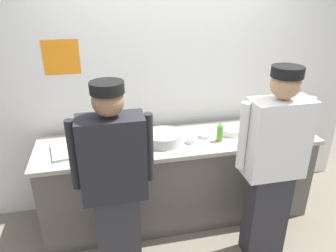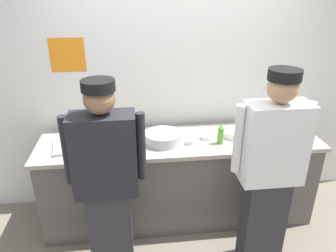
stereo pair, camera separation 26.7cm
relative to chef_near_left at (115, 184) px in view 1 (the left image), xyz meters
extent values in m
plane|color=slate|center=(0.66, 0.27, -0.91)|extent=(9.00, 9.00, 0.00)
cube|color=white|center=(0.66, 1.09, 0.51)|extent=(4.26, 0.10, 2.86)
cube|color=orange|center=(-0.37, 1.04, 0.75)|extent=(0.33, 0.01, 0.32)
cube|color=#56514C|center=(0.66, 0.63, -0.48)|extent=(2.66, 0.62, 0.87)
cube|color=#A8A093|center=(0.66, 0.63, -0.03)|extent=(2.72, 0.67, 0.04)
cube|color=#2D2D33|center=(0.00, 0.00, -0.51)|extent=(0.34, 0.20, 0.82)
cube|color=#232328|center=(0.00, 0.00, 0.22)|extent=(0.48, 0.24, 0.65)
cylinder|color=#232328|center=(-0.27, 0.04, 0.26)|extent=(0.07, 0.07, 0.55)
cylinder|color=#232328|center=(0.27, 0.04, 0.26)|extent=(0.07, 0.07, 0.55)
sphere|color=#8C6647|center=(0.00, 0.00, 0.66)|extent=(0.22, 0.22, 0.22)
cylinder|color=black|center=(0.00, 0.00, 0.76)|extent=(0.23, 0.23, 0.08)
cube|color=#2D2D33|center=(1.29, -0.02, -0.50)|extent=(0.35, 0.20, 0.83)
cube|color=white|center=(1.29, -0.02, 0.25)|extent=(0.49, 0.24, 0.66)
cylinder|color=white|center=(1.02, 0.02, 0.28)|extent=(0.07, 0.07, 0.56)
cylinder|color=white|center=(1.57, 0.02, 0.28)|extent=(0.07, 0.07, 0.56)
sphere|color=tan|center=(1.29, -0.02, 0.70)|extent=(0.23, 0.23, 0.23)
cylinder|color=black|center=(1.29, -0.02, 0.79)|extent=(0.24, 0.24, 0.08)
cylinder|color=white|center=(1.21, 0.65, 0.00)|extent=(0.23, 0.23, 0.01)
cylinder|color=white|center=(1.21, 0.65, 0.01)|extent=(0.23, 0.23, 0.01)
cylinder|color=white|center=(1.21, 0.65, 0.02)|extent=(0.23, 0.23, 0.01)
cylinder|color=white|center=(1.21, 0.65, 0.04)|extent=(0.23, 0.23, 0.01)
cylinder|color=white|center=(1.21, 0.65, 0.05)|extent=(0.23, 0.23, 0.01)
cylinder|color=white|center=(0.20, 0.54, 0.00)|extent=(0.20, 0.20, 0.01)
cylinder|color=white|center=(0.20, 0.54, 0.01)|extent=(0.20, 0.20, 0.01)
cylinder|color=white|center=(0.20, 0.54, 0.02)|extent=(0.20, 0.20, 0.01)
cylinder|color=white|center=(0.20, 0.54, 0.04)|extent=(0.20, 0.20, 0.01)
cylinder|color=white|center=(0.20, 0.54, 0.05)|extent=(0.20, 0.20, 0.01)
cylinder|color=white|center=(0.20, 0.54, 0.06)|extent=(0.20, 0.20, 0.01)
cylinder|color=white|center=(0.20, 0.54, 0.07)|extent=(0.20, 0.20, 0.01)
cylinder|color=white|center=(0.20, 0.54, 0.08)|extent=(0.20, 0.20, 0.01)
cylinder|color=#B7BABF|center=(0.49, 0.59, 0.04)|extent=(0.35, 0.35, 0.10)
cube|color=#B7BABF|center=(-0.26, 0.62, 0.01)|extent=(0.57, 0.41, 0.02)
cylinder|color=orange|center=(0.07, 0.68, 0.07)|extent=(0.06, 0.06, 0.15)
cone|color=orange|center=(0.07, 0.68, 0.16)|extent=(0.05, 0.05, 0.04)
cylinder|color=#56A333|center=(1.03, 0.51, 0.07)|extent=(0.06, 0.06, 0.16)
cone|color=#56A333|center=(1.03, 0.51, 0.17)|extent=(0.05, 0.05, 0.04)
cylinder|color=white|center=(0.92, 0.62, 0.01)|extent=(0.11, 0.11, 0.04)
cylinder|color=orange|center=(0.92, 0.62, 0.02)|extent=(0.09, 0.09, 0.01)
cylinder|color=white|center=(0.28, 0.76, 0.01)|extent=(0.10, 0.10, 0.04)
cylinder|color=orange|center=(0.28, 0.76, 0.03)|extent=(0.08, 0.08, 0.01)
cylinder|color=white|center=(0.75, 0.53, 0.02)|extent=(0.08, 0.08, 0.05)
cylinder|color=#5B932D|center=(0.75, 0.53, 0.04)|extent=(0.07, 0.07, 0.01)
cylinder|color=white|center=(1.82, 0.44, 0.03)|extent=(0.09, 0.09, 0.08)
cube|color=#B7BABF|center=(1.60, 0.58, 0.00)|extent=(0.19, 0.03, 0.01)
cube|color=black|center=(1.47, 0.58, 0.00)|extent=(0.09, 0.03, 0.02)
camera|label=1|loc=(-0.04, -2.04, 1.38)|focal=34.01mm
camera|label=2|loc=(0.23, -2.09, 1.38)|focal=34.01mm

